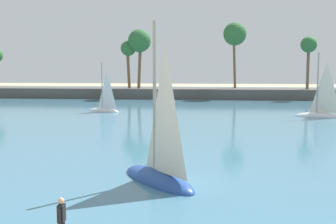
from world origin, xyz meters
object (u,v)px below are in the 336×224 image
Objects in this scene: sailboat_mid_bay at (320,111)px; sailboat_toward_headland at (159,167)px; sailboat_near_shore at (104,107)px; person_at_waterline at (62,221)px.

sailboat_toward_headland is at bearing -117.00° from sailboat_mid_bay.
sailboat_near_shore is 33.98m from sailboat_toward_headland.
sailboat_near_shore is 0.76× the size of sailboat_toward_headland.
sailboat_mid_bay is at bearing 65.34° from person_at_waterline.
sailboat_mid_bay is at bearing 63.00° from sailboat_toward_headland.
person_at_waterline is at bearing -105.51° from sailboat_toward_headland.
sailboat_near_shore is 25.84m from sailboat_mid_bay.
sailboat_near_shore is 0.84× the size of sailboat_mid_bay.
sailboat_near_shore reaches higher than person_at_waterline.
sailboat_mid_bay reaches higher than sailboat_near_shore.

